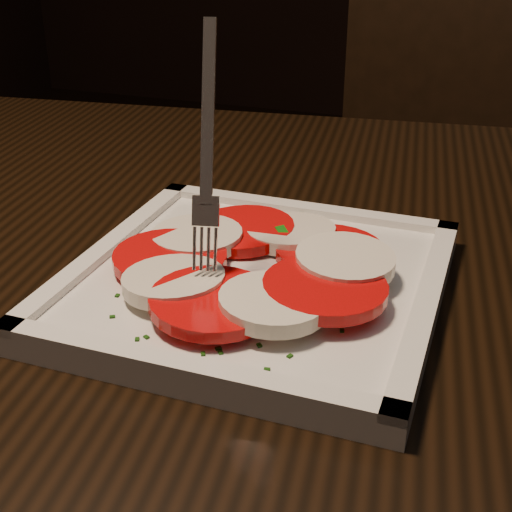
{
  "coord_description": "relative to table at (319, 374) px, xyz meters",
  "views": [
    {
      "loc": [
        -0.08,
        -0.43,
        1.0
      ],
      "look_at": [
        -0.22,
        -0.02,
        0.78
      ],
      "focal_mm": 50.0,
      "sensor_mm": 36.0,
      "label": 1
    }
  ],
  "objects": [
    {
      "name": "fork",
      "position": [
        -0.06,
        -0.07,
        0.21
      ],
      "size": [
        0.03,
        0.05,
        0.15
      ],
      "primitive_type": null,
      "rotation": [
        0.0,
        0.0,
        0.22
      ],
      "color": "white",
      "rests_on": "caprese_salad"
    },
    {
      "name": "caprese_salad",
      "position": [
        -0.04,
        -0.05,
        0.12
      ],
      "size": [
        0.2,
        0.21,
        0.02
      ],
      "color": "red",
      "rests_on": "plate"
    },
    {
      "name": "chair",
      "position": [
        0.03,
        0.69,
        -0.12
      ],
      "size": [
        0.47,
        0.47,
        0.93
      ],
      "rotation": [
        0.0,
        0.0,
        -0.13
      ],
      "color": "black",
      "rests_on": "ground"
    },
    {
      "name": "plate",
      "position": [
        -0.04,
        -0.05,
        0.11
      ],
      "size": [
        0.25,
        0.25,
        0.01
      ],
      "primitive_type": "cube",
      "rotation": [
        0.0,
        0.0,
        -0.01
      ],
      "color": "white",
      "rests_on": "table"
    },
    {
      "name": "table",
      "position": [
        0.0,
        0.0,
        0.0
      ],
      "size": [
        1.29,
        0.94,
        0.75
      ],
      "rotation": [
        0.0,
        0.0,
        0.12
      ],
      "color": "black",
      "rests_on": "ground"
    }
  ]
}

